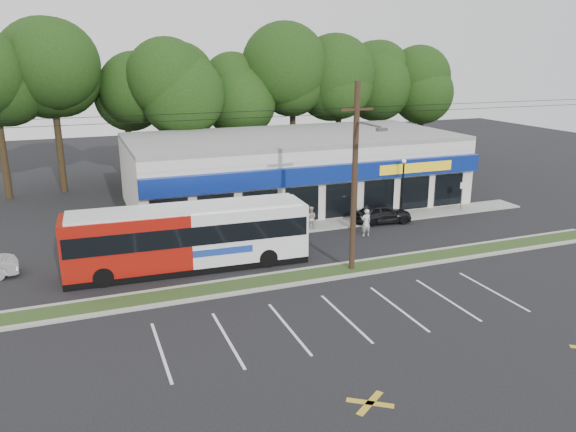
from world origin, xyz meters
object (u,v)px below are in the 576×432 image
(pedestrian_a, at_px, (366,223))
(sign_post, at_px, (462,191))
(metrobus, at_px, (188,236))
(car_dark, at_px, (382,213))
(utility_pole, at_px, (352,173))
(pedestrian_b, at_px, (311,218))
(lamp_post, at_px, (403,181))

(pedestrian_a, bearing_deg, sign_post, -167.15)
(metrobus, xyz_separation_m, car_dark, (14.14, 3.62, -1.15))
(utility_pole, distance_m, pedestrian_b, 8.92)
(metrobus, bearing_deg, pedestrian_a, 9.76)
(pedestrian_a, height_order, pedestrian_b, pedestrian_a)
(sign_post, bearing_deg, pedestrian_a, -164.68)
(lamp_post, distance_m, pedestrian_b, 7.43)
(pedestrian_a, bearing_deg, lamp_post, -149.98)
(lamp_post, bearing_deg, sign_post, -2.58)
(pedestrian_a, distance_m, pedestrian_b, 3.74)
(utility_pole, bearing_deg, pedestrian_a, 53.38)
(utility_pole, relative_size, lamp_post, 11.76)
(car_dark, relative_size, pedestrian_b, 2.54)
(sign_post, relative_size, metrobus, 0.17)
(metrobus, relative_size, pedestrian_a, 7.29)
(car_dark, bearing_deg, metrobus, 110.29)
(utility_pole, xyz_separation_m, metrobus, (-7.93, 3.57, -3.57))
(metrobus, xyz_separation_m, pedestrian_a, (11.70, 1.50, -0.95))
(utility_pole, xyz_separation_m, pedestrian_a, (3.77, 5.07, -4.52))
(sign_post, xyz_separation_m, pedestrian_a, (-9.40, -2.57, -0.66))
(lamp_post, height_order, pedestrian_a, lamp_post)
(metrobus, bearing_deg, utility_pole, -21.81)
(utility_pole, bearing_deg, sign_post, 30.15)
(sign_post, bearing_deg, pedestrian_b, -179.65)
(utility_pole, distance_m, pedestrian_a, 7.77)
(utility_pole, xyz_separation_m, lamp_post, (8.17, 7.87, -2.74))
(utility_pole, bearing_deg, lamp_post, 43.95)
(sign_post, bearing_deg, metrobus, -169.07)
(pedestrian_b, bearing_deg, lamp_post, -150.11)
(metrobus, distance_m, pedestrian_b, 9.83)
(sign_post, xyz_separation_m, car_dark, (-6.96, -0.45, -0.87))
(sign_post, distance_m, car_dark, 7.03)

